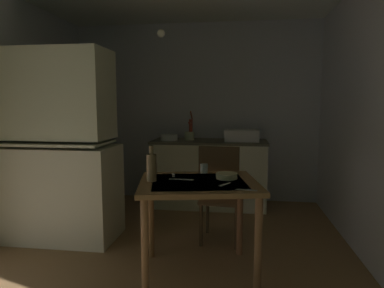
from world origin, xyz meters
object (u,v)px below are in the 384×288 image
Objects in this scene: mixing_bowl_counter at (169,137)px; serving_bowl_wide at (227,176)px; mug_dark at (204,168)px; dining_table at (199,195)px; chair_far_side at (220,194)px; hutch_cabinet at (61,152)px; sink_basin at (242,135)px; hand_pump at (191,127)px; glass_bottle at (151,167)px.

serving_bowl_wide is at bearing -63.75° from mixing_bowl_counter.
serving_bowl_wide is at bearing -44.34° from mug_dark.
mug_dark reaches higher than dining_table.
chair_far_side is at bearing -58.01° from mixing_bowl_counter.
hutch_cabinet reaches higher than mug_dark.
sink_basin reaches higher than mug_dark.
hand_pump reaches higher than sink_basin.
serving_bowl_wide is (1.68, -0.42, -0.10)m from hutch_cabinet.
hand_pump is at bearing 107.25° from serving_bowl_wide.
mixing_bowl_counter reaches higher than mug_dark.
glass_bottle is at bearing -82.41° from mixing_bowl_counter.
hand_pump is at bearing 100.04° from dining_table.
chair_far_side is (1.60, 0.06, -0.38)m from hutch_cabinet.
dining_table is 0.37m from mug_dark.
hand_pump reaches higher than chair_far_side.
sink_basin is at bearing -3.78° from hand_pump.
mug_dark is at bearing -77.65° from hand_pump.
chair_far_side is 5.59× the size of serving_bowl_wide.
mixing_bowl_counter reaches higher than dining_table.
chair_far_side is at bearing 64.59° from mug_dark.
mug_dark is at bearing 88.88° from dining_table.
glass_bottle is at bearing -28.40° from hutch_cabinet.
glass_bottle is at bearing -163.51° from serving_bowl_wide.
glass_bottle is (-0.72, -1.92, -0.08)m from sink_basin.
sink_basin is 1.76m from serving_bowl_wide.
mixing_bowl_counter is 1.30× the size of serving_bowl_wide.
mixing_bowl_counter is 1.49m from chair_far_side.
mug_dark reaches higher than serving_bowl_wide.
hand_pump reaches higher than dining_table.
hutch_cabinet is at bearing 166.05° from serving_bowl_wide.
sink_basin is at bearing 69.50° from glass_bottle.
chair_far_side is at bearing 52.05° from glass_bottle.
hutch_cabinet is at bearing -177.77° from chair_far_side.
serving_bowl_wide is at bearing -72.75° from hand_pump.
hutch_cabinet is 8.31× the size of mixing_bowl_counter.
dining_table is 0.65m from chair_far_side.
hutch_cabinet is 1.80× the size of dining_table.
hutch_cabinet is at bearing 171.73° from mug_dark.
glass_bottle is at bearing -173.91° from dining_table.
hand_pump is 0.37× the size of dining_table.
hand_pump is at bearing 102.35° from mug_dark.
sink_basin reaches higher than serving_bowl_wide.
hutch_cabinet reaches higher than glass_bottle.
hutch_cabinet is 1.78m from hand_pump.
sink_basin is at bearing 85.73° from serving_bowl_wide.
dining_table is at bearing -91.12° from mug_dark.
dining_table is 13.57× the size of mug_dark.
chair_far_side reaches higher than mixing_bowl_counter.
hutch_cabinet is 1.49m from mug_dark.
hand_pump is 1.99m from dining_table.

